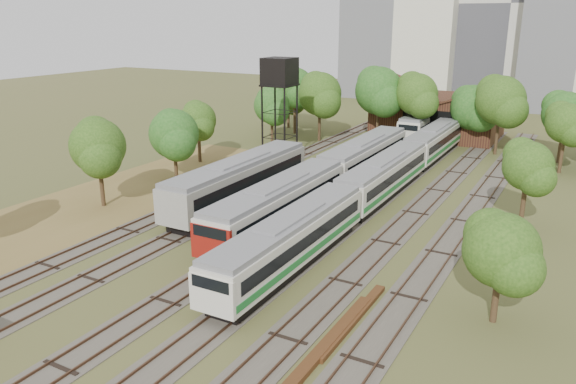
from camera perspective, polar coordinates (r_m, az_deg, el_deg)
The scene contains 15 objects.
ground at distance 30.19m, azimuth -13.43°, elevation -14.25°, with size 240.00×240.00×0.00m, color #475123.
dry_grass_patch at distance 47.38m, azimuth -23.23°, elevation -3.30°, with size 14.00×60.00×0.04m, color brown.
tracks at distance 49.86m, azimuth 5.47°, elevation -0.91°, with size 24.60×80.00×0.19m.
railcar_red_set at distance 49.64m, azimuth 4.03°, elevation 1.41°, with size 3.06×34.57×3.78m.
railcar_green_set at distance 51.29m, azimuth 9.70°, elevation 1.54°, with size 2.82×52.08×3.48m.
railcar_rear at distance 78.31m, azimuth 13.83°, elevation 6.79°, with size 2.94×16.08×3.64m.
old_grey_coach at distance 48.29m, azimuth -4.93°, elevation 1.15°, with size 3.21×18.00×3.97m.
water_tower at distance 62.27m, azimuth -0.87°, elevation 11.85°, with size 3.31×3.31×11.43m.
rail_pile_near at distance 29.18m, azimuth 4.47°, elevation -14.62°, with size 0.62×9.28×0.31m, color #563218.
rail_pile_far at distance 30.90m, azimuth 6.60°, elevation -12.76°, with size 0.53×8.55×0.28m, color #563218.
maintenance_shed at distance 79.85m, azimuth 14.98°, elevation 7.62°, with size 16.45×11.55×7.58m.
tree_band_left at distance 56.93m, azimuth -13.06°, elevation 6.42°, with size 8.66×67.58×8.88m.
tree_band_far at distance 71.22m, azimuth 14.60°, elevation 9.03°, with size 44.08×11.37×9.61m.
tree_band_right at distance 47.40m, azimuth 24.33°, elevation 2.62°, with size 5.19×38.78×7.30m.
tower_centre at distance 119.63m, azimuth 22.36°, elevation 17.26°, with size 20.00×18.00×36.00m, color beige.
Camera 1 is at (18.05, -18.52, 15.56)m, focal length 35.00 mm.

